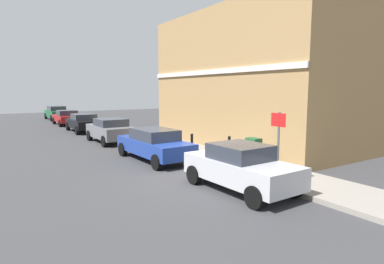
# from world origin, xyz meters

# --- Properties ---
(ground) EXTENTS (80.00, 80.00, 0.00)m
(ground) POSITION_xyz_m (0.00, 0.00, 0.00)
(ground) COLOR #38383A
(sidewalk) EXTENTS (2.37, 30.00, 0.15)m
(sidewalk) POSITION_xyz_m (2.02, 6.00, 0.07)
(sidewalk) COLOR gray
(sidewalk) RESTS_ON ground
(corner_building) EXTENTS (7.88, 11.84, 7.37)m
(corner_building) POSITION_xyz_m (7.09, 3.92, 3.69)
(corner_building) COLOR #9E7A4C
(corner_building) RESTS_ON ground
(car_silver) EXTENTS (1.90, 3.95, 1.48)m
(car_silver) POSITION_xyz_m (-0.18, -2.17, 0.76)
(car_silver) COLOR #B7B7BC
(car_silver) RESTS_ON ground
(car_blue) EXTENTS (1.93, 4.54, 1.43)m
(car_blue) POSITION_xyz_m (-0.44, 3.30, 0.75)
(car_blue) COLOR navy
(car_blue) RESTS_ON ground
(car_grey) EXTENTS (1.94, 3.92, 1.46)m
(car_grey) POSITION_xyz_m (-0.44, 9.21, 0.76)
(car_grey) COLOR slate
(car_grey) RESTS_ON ground
(car_black) EXTENTS (1.91, 4.21, 1.37)m
(car_black) POSITION_xyz_m (-0.44, 15.22, 0.72)
(car_black) COLOR black
(car_black) RESTS_ON ground
(car_red) EXTENTS (1.88, 3.92, 1.34)m
(car_red) POSITION_xyz_m (-0.43, 20.98, 0.70)
(car_red) COLOR maroon
(car_red) RESTS_ON ground
(car_green) EXTENTS (1.87, 4.40, 1.47)m
(car_green) POSITION_xyz_m (-0.17, 26.97, 0.77)
(car_green) COLOR #195933
(car_green) RESTS_ON ground
(utility_cabinet) EXTENTS (0.46, 0.61, 1.15)m
(utility_cabinet) POSITION_xyz_m (1.92, -0.56, 0.68)
(utility_cabinet) COLOR #1E4C28
(utility_cabinet) RESTS_ON sidewalk
(bollard_near_cabinet) EXTENTS (0.14, 0.14, 1.04)m
(bollard_near_cabinet) POSITION_xyz_m (2.02, 1.02, 0.70)
(bollard_near_cabinet) COLOR black
(bollard_near_cabinet) RESTS_ON sidewalk
(bollard_far_kerb) EXTENTS (0.14, 0.14, 1.04)m
(bollard_far_kerb) POSITION_xyz_m (1.08, 2.54, 0.70)
(bollard_far_kerb) COLOR black
(bollard_far_kerb) RESTS_ON sidewalk
(street_sign) EXTENTS (0.08, 0.60, 2.30)m
(street_sign) POSITION_xyz_m (1.12, -2.51, 1.66)
(street_sign) COLOR #59595B
(street_sign) RESTS_ON sidewalk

